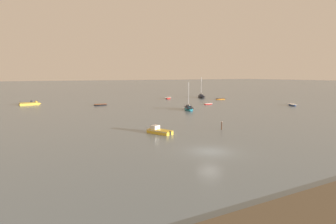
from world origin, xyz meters
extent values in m
plane|color=slate|center=(0.00, 0.00, 0.00)|extent=(800.00, 800.00, 0.00)
ellipsoid|color=orange|center=(44.48, 52.78, 0.13)|extent=(3.87, 1.98, 0.58)
cube|color=black|center=(44.48, 52.78, 0.38)|extent=(3.57, 1.90, 0.08)
cube|color=black|center=(44.48, 52.78, 0.29)|extent=(0.46, 1.16, 0.06)
ellipsoid|color=black|center=(43.15, 62.33, 0.25)|extent=(5.22, 7.39, 1.23)
cube|color=black|center=(43.15, 62.33, 0.74)|extent=(4.53, 6.33, 0.12)
cube|color=black|center=(43.31, 62.65, 1.09)|extent=(1.87, 2.09, 0.44)
cylinder|color=#B7BABF|center=(43.44, 62.91, 4.26)|extent=(0.12, 0.12, 6.79)
cylinder|color=beige|center=(42.74, 61.53, 1.54)|extent=(2.00, 3.63, 0.25)
ellipsoid|color=#197084|center=(18.79, 33.51, 0.22)|extent=(4.69, 6.67, 1.11)
cube|color=black|center=(18.79, 33.51, 0.67)|extent=(4.08, 5.71, 0.11)
cube|color=black|center=(18.93, 33.80, 0.98)|extent=(1.68, 1.89, 0.40)
cylinder|color=#B7BABF|center=(19.05, 34.03, 3.84)|extent=(0.11, 0.11, 6.12)
cylinder|color=beige|center=(18.42, 32.79, 1.39)|extent=(1.80, 3.27, 0.22)
cube|color=gold|center=(-0.52, 11.58, 0.19)|extent=(2.98, 4.17, 0.76)
cone|color=gold|center=(-1.31, 13.43, 0.19)|extent=(1.87, 1.70, 1.52)
cube|color=silver|center=(-0.54, 11.62, 0.47)|extent=(3.04, 4.26, 0.08)
cube|color=silver|center=(-0.88, 12.42, 0.86)|extent=(1.47, 1.32, 0.59)
cube|color=#384751|center=(-1.06, 12.85, 0.90)|extent=(1.14, 0.64, 0.47)
cube|color=black|center=(0.21, 9.84, 0.30)|extent=(0.37, 0.34, 0.54)
ellipsoid|color=black|center=(2.32, 54.03, 0.13)|extent=(3.83, 1.60, 0.59)
cube|color=brown|center=(2.32, 54.03, 0.38)|extent=(3.53, 1.55, 0.08)
cube|color=brown|center=(2.32, 54.03, 0.29)|extent=(0.33, 1.17, 0.06)
ellipsoid|color=navy|center=(49.79, 27.69, 0.15)|extent=(3.58, 4.33, 0.67)
cube|color=silver|center=(49.79, 27.69, 0.44)|extent=(3.37, 4.03, 0.09)
cube|color=silver|center=(49.79, 27.69, 0.34)|extent=(1.23, 0.95, 0.07)
ellipsoid|color=red|center=(30.83, 41.58, 0.11)|extent=(2.97, 1.06, 0.47)
cube|color=silver|center=(30.83, 41.58, 0.30)|extent=(2.74, 1.04, 0.06)
cube|color=silver|center=(30.83, 41.58, 0.23)|extent=(0.20, 0.91, 0.05)
ellipsoid|color=red|center=(30.12, 64.68, 0.16)|extent=(4.13, 4.45, 0.72)
cube|color=silver|center=(30.12, 64.68, 0.47)|extent=(3.87, 4.15, 0.10)
cube|color=silver|center=(30.12, 64.68, 0.36)|extent=(1.24, 1.13, 0.07)
cube|color=gold|center=(-15.38, 65.24, 0.24)|extent=(5.00, 2.35, 0.96)
cone|color=gold|center=(-12.83, 65.42, 0.24)|extent=(1.65, 2.02, 1.92)
cube|color=black|center=(-15.32, 65.25, 0.60)|extent=(5.12, 2.40, 0.11)
cube|color=black|center=(-14.63, 65.29, 0.99)|extent=(0.47, 0.67, 0.53)
cube|color=black|center=(-17.76, 65.08, 0.38)|extent=(0.32, 0.40, 0.68)
cylinder|color=#4B3323|center=(9.50, 9.56, 0.61)|extent=(0.18, 0.18, 1.52)
cylinder|color=silver|center=(9.50, 9.56, 1.31)|extent=(0.22, 0.22, 0.08)
camera|label=1|loc=(-19.43, -25.31, 8.72)|focal=30.40mm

